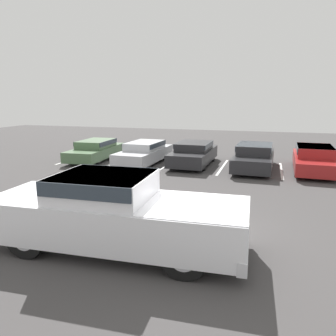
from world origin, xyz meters
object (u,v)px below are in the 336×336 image
object	(u,v)px
parked_sedan_d	(254,156)
parked_sedan_e	(314,158)
parked_sedan_a	(96,149)
parked_sedan_c	(194,153)
traffic_cone	(24,194)
wheel_stop_curb	(187,156)
pickup_truck	(117,213)
parked_sedan_b	(144,152)

from	to	relation	value
parked_sedan_d	parked_sedan_e	xyz separation A→B (m)	(2.81, 0.26, -0.00)
parked_sedan_a	parked_sedan_d	size ratio (longest dim) A/B	1.01
parked_sedan_c	traffic_cone	bearing A→B (deg)	-25.90
parked_sedan_d	traffic_cone	bearing A→B (deg)	-40.60
parked_sedan_a	parked_sedan_e	bearing A→B (deg)	87.89
parked_sedan_d	traffic_cone	xyz separation A→B (m)	(-7.23, -7.95, -0.36)
wheel_stop_curb	pickup_truck	bearing A→B (deg)	-83.42
wheel_stop_curb	parked_sedan_b	bearing A→B (deg)	-124.53
parked_sedan_b	parked_sedan_e	distance (m)	8.69
parked_sedan_c	traffic_cone	size ratio (longest dim) A/B	6.65
pickup_truck	parked_sedan_e	bearing A→B (deg)	60.16
parked_sedan_a	parked_sedan_c	size ratio (longest dim) A/B	1.05
parked_sedan_d	parked_sedan_a	bearing A→B (deg)	-88.35
traffic_cone	parked_sedan_b	bearing A→B (deg)	80.12
parked_sedan_a	parked_sedan_c	bearing A→B (deg)	88.84
parked_sedan_c	traffic_cone	xyz separation A→B (m)	(-4.07, -8.18, -0.34)
traffic_cone	wheel_stop_curb	bearing A→B (deg)	73.17
parked_sedan_a	parked_sedan_b	bearing A→B (deg)	84.29
parked_sedan_c	parked_sedan_d	xyz separation A→B (m)	(3.17, -0.23, 0.02)
parked_sedan_e	parked_sedan_c	bearing A→B (deg)	-87.54
parked_sedan_a	parked_sedan_d	bearing A→B (deg)	86.62
pickup_truck	parked_sedan_e	xyz separation A→B (m)	(5.42, 10.53, -0.24)
pickup_truck	parked_sedan_b	distance (m)	10.66
parked_sedan_c	parked_sedan_e	world-z (taller)	parked_sedan_e
parked_sedan_c	wheel_stop_curb	size ratio (longest dim) A/B	2.69
pickup_truck	parked_sedan_d	bearing A→B (deg)	73.16
parked_sedan_e	parked_sedan_b	bearing A→B (deg)	-85.34
parked_sedan_d	traffic_cone	size ratio (longest dim) A/B	6.91
parked_sedan_c	traffic_cone	world-z (taller)	parked_sedan_c
parked_sedan_a	traffic_cone	distance (m)	8.14
parked_sedan_a	parked_sedan_b	distance (m)	3.08
parked_sedan_d	parked_sedan_b	bearing A→B (deg)	-87.13
parked_sedan_a	parked_sedan_e	world-z (taller)	parked_sedan_e
pickup_truck	parked_sedan_e	world-z (taller)	pickup_truck
parked_sedan_b	parked_sedan_c	bearing A→B (deg)	99.33
parked_sedan_c	parked_sedan_e	distance (m)	5.98
parked_sedan_b	pickup_truck	bearing A→B (deg)	19.82
parked_sedan_b	parked_sedan_d	size ratio (longest dim) A/B	1.01
parked_sedan_d	wheel_stop_curb	xyz separation A→B (m)	(-4.08, 2.48, -0.60)
parked_sedan_a	parked_sedan_e	size ratio (longest dim) A/B	0.98
parked_sedan_e	wheel_stop_curb	distance (m)	7.26
parked_sedan_b	parked_sedan_c	distance (m)	2.72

